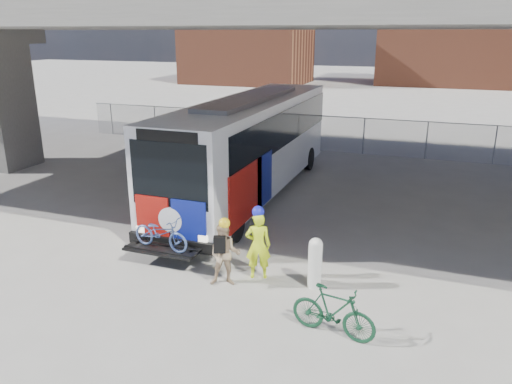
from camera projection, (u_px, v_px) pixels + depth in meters
The scene contains 9 objects.
ground at pixel (266, 239), 14.85m from camera, with size 160.00×160.00×0.00m, color #9E9991.
bus at pixel (251, 139), 18.42m from camera, with size 2.67×12.96×3.69m.
overpass at pixel (307, 11), 16.42m from camera, with size 40.00×16.00×7.95m.
chainlink_fence at pixel (344, 125), 25.13m from camera, with size 30.00×0.06×30.00m.
brick_buildings at pixel (418, 36), 55.87m from camera, with size 54.00×22.00×12.00m.
bollard at pixel (315, 261), 11.87m from camera, with size 0.33×0.33×1.27m.
cyclist_hivis at pixel (258, 244), 12.28m from camera, with size 0.73×0.61×1.90m.
cyclist_tan at pixel (225, 254), 11.94m from camera, with size 0.92×0.82×1.74m.
bike_parked at pixel (333, 312), 10.00m from camera, with size 0.50×1.78×1.07m, color #144027.
Camera 1 is at (4.46, -12.97, 5.88)m, focal length 35.00 mm.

